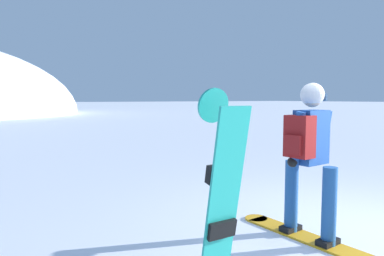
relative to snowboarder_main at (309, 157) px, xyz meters
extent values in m
plane|color=white|center=(0.61, -0.51, -0.92)|extent=(300.00, 300.00, 0.00)
cube|color=orange|center=(0.03, 0.00, -0.91)|extent=(0.40, 1.58, 0.02)
cylinder|color=orange|center=(-0.03, 0.78, -0.91)|extent=(0.28, 0.28, 0.02)
cube|color=black|center=(0.01, 0.24, -0.86)|extent=(0.26, 0.16, 0.06)
cube|color=black|center=(0.05, -0.24, -0.86)|extent=(0.26, 0.16, 0.06)
cylinder|color=#235699|center=(0.01, 0.24, -0.48)|extent=(0.15, 0.15, 0.82)
cylinder|color=#235699|center=(0.05, -0.24, -0.48)|extent=(0.15, 0.15, 0.82)
cube|color=#1E4C9E|center=(0.03, 0.00, 0.22)|extent=(0.38, 0.25, 0.58)
cylinder|color=#1E4C9E|center=(-0.20, -0.02, 0.22)|extent=(0.11, 0.18, 0.57)
cylinder|color=#1E4C9E|center=(0.26, 0.02, 0.22)|extent=(0.11, 0.18, 0.57)
sphere|color=black|center=(-0.22, 0.02, -0.03)|extent=(0.11, 0.11, 0.11)
sphere|color=black|center=(0.28, 0.06, -0.03)|extent=(0.11, 0.11, 0.11)
cube|color=maroon|center=(-0.17, -0.01, 0.24)|extent=(0.20, 0.29, 0.44)
cube|color=maroon|center=(-0.27, -0.02, 0.16)|extent=(0.07, 0.20, 0.20)
sphere|color=beige|center=(0.03, 0.00, 0.64)|extent=(0.21, 0.21, 0.21)
sphere|color=silver|center=(0.03, 0.00, 0.67)|extent=(0.25, 0.25, 0.25)
cube|color=navy|center=(0.16, 0.01, 0.64)|extent=(0.04, 0.17, 0.08)
cube|color=#23B7A3|center=(-1.42, -0.38, -0.17)|extent=(0.28, 0.31, 1.50)
cylinder|color=#23B7A3|center=(-1.42, -0.24, 0.57)|extent=(0.28, 0.08, 0.28)
cube|color=black|center=(-1.42, -0.35, 0.05)|extent=(0.25, 0.10, 0.15)
cube|color=black|center=(-1.42, -0.35, -0.39)|extent=(0.25, 0.10, 0.15)
camera|label=1|loc=(-3.03, -2.51, 0.63)|focal=32.86mm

